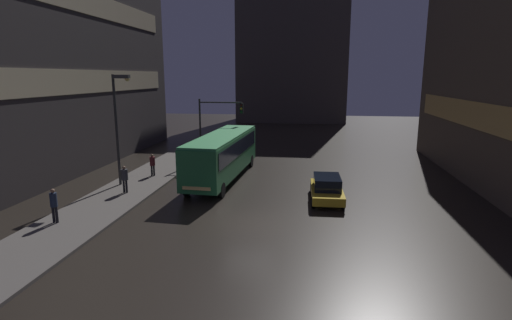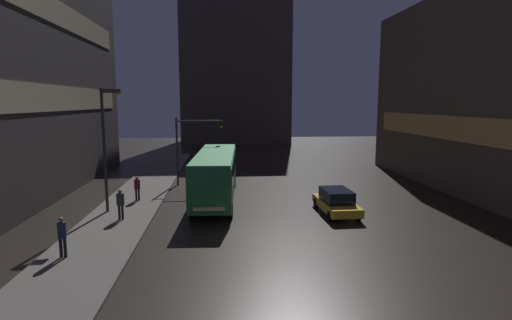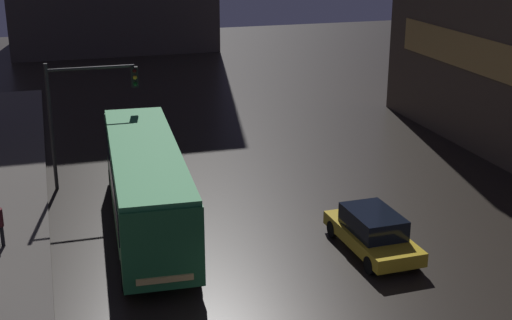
{
  "view_description": "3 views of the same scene",
  "coord_description": "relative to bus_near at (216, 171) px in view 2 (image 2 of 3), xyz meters",
  "views": [
    {
      "loc": [
        3.14,
        -19.66,
        7.62
      ],
      "look_at": [
        -0.74,
        8.29,
        1.66
      ],
      "focal_mm": 28.0,
      "sensor_mm": 36.0,
      "label": 1
    },
    {
      "loc": [
        -2.92,
        -19.09,
        6.91
      ],
      "look_at": [
        -0.36,
        9.77,
        2.71
      ],
      "focal_mm": 28.0,
      "sensor_mm": 36.0,
      "label": 2
    },
    {
      "loc": [
        -6.55,
        -16.7,
        11.54
      ],
      "look_at": [
        1.15,
        9.05,
        2.36
      ],
      "focal_mm": 50.0,
      "sensor_mm": 36.0,
      "label": 3
    }
  ],
  "objects": [
    {
      "name": "pedestrian_near",
      "position": [
        -6.58,
        -10.47,
        -0.87
      ],
      "size": [
        0.36,
        0.36,
        1.82
      ],
      "rotation": [
        0.0,
        0.0,
        3.16
      ],
      "color": "black",
      "rests_on": "sidewalk_left"
    },
    {
      "name": "ground_plane",
      "position": [
        3.3,
        -8.82,
        -2.09
      ],
      "size": [
        120.0,
        120.0,
        0.0
      ],
      "primitive_type": "plane",
      "color": "black"
    },
    {
      "name": "pedestrian_far",
      "position": [
        -5.43,
        -0.24,
        -0.93
      ],
      "size": [
        0.44,
        0.44,
        1.68
      ],
      "rotation": [
        0.0,
        0.0,
        4.59
      ],
      "color": "black",
      "rests_on": "sidewalk_left"
    },
    {
      "name": "building_right_block",
      "position": [
        22.47,
        1.25,
        5.61
      ],
      "size": [
        10.07,
        26.76,
        15.41
      ],
      "color": "brown",
      "rests_on": "ground"
    },
    {
      "name": "pedestrian_mid",
      "position": [
        -5.46,
        -4.81,
        -0.85
      ],
      "size": [
        0.5,
        0.5,
        1.78
      ],
      "rotation": [
        0.0,
        0.0,
        4.86
      ],
      "color": "black",
      "rests_on": "sidewalk_left"
    },
    {
      "name": "car_taxi",
      "position": [
        7.52,
        -4.19,
        -1.31
      ],
      "size": [
        2.03,
        4.58,
        1.54
      ],
      "rotation": [
        0.0,
        0.0,
        3.17
      ],
      "color": "gold",
      "rests_on": "ground"
    },
    {
      "name": "street_lamp_sidewalk",
      "position": [
        -6.5,
        -2.94,
        3.08
      ],
      "size": [
        1.25,
        0.36,
        7.58
      ],
      "color": "#2D2D2D",
      "rests_on": "sidewalk_left"
    },
    {
      "name": "bus_near",
      "position": [
        0.0,
        0.0,
        0.0
      ],
      "size": [
        3.22,
        12.02,
        3.39
      ],
      "rotation": [
        0.0,
        0.0,
        3.09
      ],
      "color": "#236B38",
      "rests_on": "ground"
    },
    {
      "name": "sidewalk_left",
      "position": [
        -5.7,
        1.18,
        -2.02
      ],
      "size": [
        4.0,
        48.0,
        0.15
      ],
      "color": "#56514C",
      "rests_on": "ground"
    },
    {
      "name": "building_far_backdrop",
      "position": [
        3.0,
        42.76,
        10.86
      ],
      "size": [
        18.07,
        12.0,
        25.9
      ],
      "color": "#383333",
      "rests_on": "ground"
    },
    {
      "name": "traffic_light_main",
      "position": [
        -1.83,
        5.58,
        1.83
      ],
      "size": [
        3.95,
        0.35,
        5.68
      ],
      "color": "#2D2D2D",
      "rests_on": "ground"
    }
  ]
}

